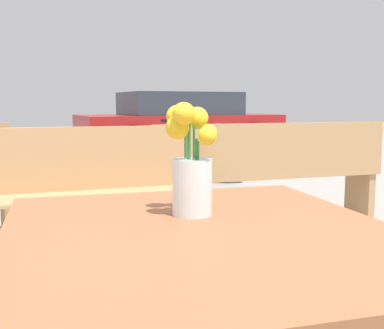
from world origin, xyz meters
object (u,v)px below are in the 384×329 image
(table_front, at_px, (203,267))
(parked_car, at_px, (179,123))
(bench_middle, at_px, (60,190))
(bicycle, at_px, (182,154))
(flower_vase, at_px, (191,169))
(bench_far, at_px, (269,172))

(table_front, distance_m, parked_car, 9.02)
(bench_middle, height_order, bicycle, bench_middle)
(flower_vase, height_order, bench_middle, flower_vase)
(bicycle, relative_size, parked_car, 0.37)
(table_front, distance_m, bench_middle, 2.00)
(bicycle, bearing_deg, bench_middle, -120.47)
(bench_middle, bearing_deg, table_front, -83.61)
(table_front, relative_size, bicycle, 0.65)
(bench_middle, relative_size, parked_car, 0.44)
(bench_far, height_order, parked_car, parked_car)
(bicycle, bearing_deg, bench_far, -91.20)
(bench_middle, distance_m, bicycle, 3.19)
(bicycle, bearing_deg, parked_car, 73.97)
(flower_vase, relative_size, bench_far, 0.15)
(table_front, height_order, flower_vase, flower_vase)
(table_front, height_order, bench_far, bench_far)
(bicycle, bearing_deg, table_front, -106.45)
(flower_vase, relative_size, bicycle, 0.18)
(table_front, relative_size, bench_middle, 0.56)
(bench_middle, xyz_separation_m, bench_far, (1.57, 0.29, 0.00))
(bench_far, xyz_separation_m, bicycle, (0.05, 2.46, -0.11))
(bench_far, bearing_deg, parked_car, 79.52)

